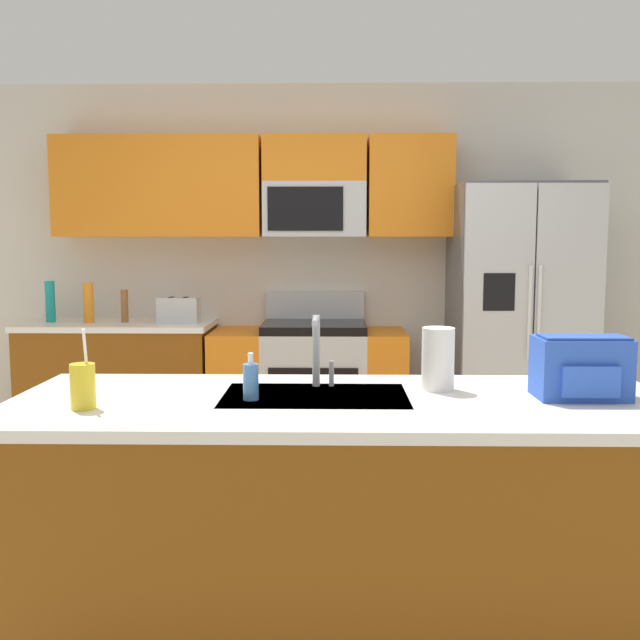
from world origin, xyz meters
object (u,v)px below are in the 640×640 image
at_px(refrigerator, 518,320).
at_px(soap_dispenser, 251,381).
at_px(toaster, 179,310).
at_px(bottle_teal, 50,302).
at_px(pepper_mill, 125,306).
at_px(sink_faucet, 318,345).
at_px(drink_cup_yellow, 83,386).
at_px(paper_towel_roll, 438,359).
at_px(backpack, 581,366).
at_px(range_oven, 309,386).
at_px(bottle_orange, 89,303).

distance_m(refrigerator, soap_dispenser, 2.86).
bearing_deg(toaster, bottle_teal, 176.98).
xyz_separation_m(refrigerator, soap_dispenser, (-1.57, -2.39, 0.04)).
relative_size(pepper_mill, soap_dispenser, 1.34).
bearing_deg(sink_faucet, drink_cup_yellow, -154.87).
distance_m(bottle_teal, paper_towel_roll, 3.30).
xyz_separation_m(pepper_mill, bottle_teal, (-0.53, -0.00, 0.03)).
relative_size(bottle_teal, drink_cup_yellow, 1.06).
xyz_separation_m(toaster, backpack, (1.97, -2.36, 0.03)).
relative_size(toaster, sink_faucet, 0.99).
bearing_deg(range_oven, bottle_teal, -179.87).
xyz_separation_m(pepper_mill, backpack, (2.36, -2.41, 0.00)).
bearing_deg(sink_faucet, refrigerator, 58.27).
height_order(range_oven, pepper_mill, pepper_mill).
bearing_deg(range_oven, soap_dispenser, -92.93).
bearing_deg(backpack, toaster, 129.88).
xyz_separation_m(toaster, sink_faucet, (1.01, -2.19, 0.08)).
distance_m(sink_faucet, backpack, 0.97).
bearing_deg(sink_faucet, toaster, 114.88).
distance_m(refrigerator, paper_towel_roll, 2.37).
distance_m(refrigerator, bottle_teal, 3.28).
xyz_separation_m(refrigerator, bottle_orange, (-2.99, 0.02, 0.11)).
xyz_separation_m(refrigerator, backpack, (-0.38, -2.34, 0.09)).
xyz_separation_m(toaster, paper_towel_roll, (1.47, -2.22, 0.03)).
height_order(refrigerator, pepper_mill, refrigerator).
bearing_deg(paper_towel_roll, range_oven, 104.04).
bearing_deg(pepper_mill, paper_towel_roll, -50.58).
bearing_deg(soap_dispenser, refrigerator, 56.59).
bearing_deg(bottle_orange, toaster, -0.24).
distance_m(range_oven, bottle_orange, 1.65).
xyz_separation_m(bottle_orange, drink_cup_yellow, (0.86, -2.56, -0.06)).
relative_size(bottle_teal, sink_faucet, 1.03).
bearing_deg(backpack, sink_faucet, 169.84).
bearing_deg(paper_towel_roll, bottle_orange, 133.43).
bearing_deg(paper_towel_roll, bottle_teal, 136.50).
height_order(toaster, bottle_teal, bottle_teal).
relative_size(bottle_teal, bottle_orange, 1.04).
height_order(refrigerator, drink_cup_yellow, refrigerator).
relative_size(sink_faucet, paper_towel_roll, 1.17).
relative_size(bottle_orange, drink_cup_yellow, 1.02).
bearing_deg(range_oven, drink_cup_yellow, -104.57).
distance_m(sink_faucet, soap_dispenser, 0.34).
bearing_deg(refrigerator, bottle_orange, 179.58).
relative_size(toaster, pepper_mill, 1.23).
relative_size(refrigerator, paper_towel_roll, 7.71).
bearing_deg(pepper_mill, drink_cup_yellow, -76.59).
relative_size(range_oven, paper_towel_roll, 5.67).
bearing_deg(sink_faucet, bottle_teal, 130.86).
height_order(bottle_teal, soap_dispenser, bottle_teal).
xyz_separation_m(range_oven, sink_faucet, (0.11, -2.24, 0.62)).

